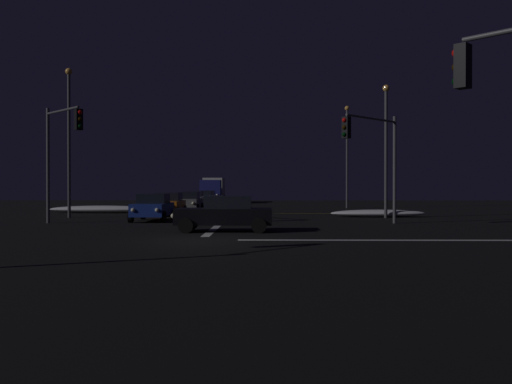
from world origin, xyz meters
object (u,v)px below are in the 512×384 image
at_px(sedan_white, 193,200).
at_px(traffic_signal_ne, 374,147).
at_px(sedan_orange, 168,204).
at_px(traffic_signal_nw, 60,143).
at_px(sedan_gray, 188,201).
at_px(sedan_black_crossing, 225,213).
at_px(streetlamp_right_far, 347,150).
at_px(streetlamp_right_near, 386,141).
at_px(sedan_red, 207,197).
at_px(streetlamp_left_near, 69,132).
at_px(sedan_silver, 204,198).
at_px(sedan_blue, 153,207).
at_px(box_truck, 213,189).

xyz_separation_m(sedan_white, traffic_signal_ne, (12.09, -21.83, 3.19)).
bearing_deg(sedan_orange, traffic_signal_nw, -114.65).
distance_m(sedan_gray, sedan_black_crossing, 20.31).
xyz_separation_m(streetlamp_right_far, streetlamp_right_near, (0.00, -16.00, -0.54)).
bearing_deg(sedan_red, streetlamp_right_near, -61.95).
relative_size(sedan_black_crossing, streetlamp_left_near, 0.45).
distance_m(sedan_orange, sedan_silver, 18.19).
bearing_deg(sedan_orange, streetlamp_right_far, 43.11).
xyz_separation_m(sedan_orange, traffic_signal_ne, (12.18, -9.22, 3.19)).
xyz_separation_m(sedan_white, streetlamp_left_near, (-5.98, -15.26, 4.66)).
xyz_separation_m(sedan_black_crossing, traffic_signal_nw, (-8.89, 4.43, 3.46)).
bearing_deg(sedan_red, sedan_white, -91.01).
xyz_separation_m(sedan_blue, box_truck, (0.19, 36.27, 0.91)).
relative_size(box_truck, traffic_signal_nw, 1.33).
height_order(sedan_gray, sedan_silver, same).
distance_m(sedan_blue, streetlamp_left_near, 8.26).
bearing_deg(sedan_gray, sedan_blue, -91.68).
height_order(sedan_black_crossing, traffic_signal_nw, traffic_signal_nw).
distance_m(sedan_silver, sedan_black_crossing, 31.84).
bearing_deg(streetlamp_right_near, traffic_signal_nw, -161.12).
bearing_deg(streetlamp_right_far, sedan_red, 143.85).
bearing_deg(sedan_black_crossing, sedan_white, 100.24).
bearing_deg(sedan_gray, sedan_black_crossing, -77.77).
xyz_separation_m(sedan_gray, streetlamp_right_far, (13.76, 6.86, 4.62)).
xyz_separation_m(sedan_black_crossing, streetlamp_left_near, (-10.67, 10.71, 4.66)).
relative_size(sedan_white, traffic_signal_nw, 0.70).
xyz_separation_m(sedan_orange, sedan_red, (0.29, 23.54, 0.00)).
bearing_deg(box_truck, streetlamp_right_far, -50.71).
height_order(sedan_red, traffic_signal_ne, traffic_signal_ne).
relative_size(sedan_orange, sedan_red, 1.00).
bearing_deg(box_truck, streetlamp_right_near, -67.12).
height_order(sedan_blue, streetlamp_right_near, streetlamp_right_near).
bearing_deg(sedan_orange, streetlamp_left_near, -155.66).
distance_m(sedan_silver, sedan_red, 5.36).
bearing_deg(traffic_signal_nw, sedan_black_crossing, -26.50).
height_order(sedan_gray, box_truck, box_truck).
xyz_separation_m(box_truck, streetlamp_left_near, (-6.19, -33.03, 3.75)).
relative_size(sedan_orange, streetlamp_left_near, 0.45).
bearing_deg(sedan_black_crossing, streetlamp_right_far, 70.50).
distance_m(sedan_orange, streetlamp_right_far, 20.06).
xyz_separation_m(traffic_signal_ne, streetlamp_right_near, (2.07, 6.57, 0.89)).
relative_size(sedan_silver, traffic_signal_ne, 0.75).
relative_size(sedan_gray, traffic_signal_nw, 0.70).
xyz_separation_m(sedan_orange, sedan_silver, (0.50, 18.18, 0.00)).
relative_size(sedan_orange, sedan_white, 1.00).
relative_size(box_truck, streetlamp_left_near, 0.87).
bearing_deg(sedan_black_crossing, sedan_silver, 97.75).
relative_size(traffic_signal_nw, streetlamp_right_far, 0.66).
distance_m(traffic_signal_nw, streetlamp_right_near, 19.40).
relative_size(sedan_blue, sedan_red, 1.00).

